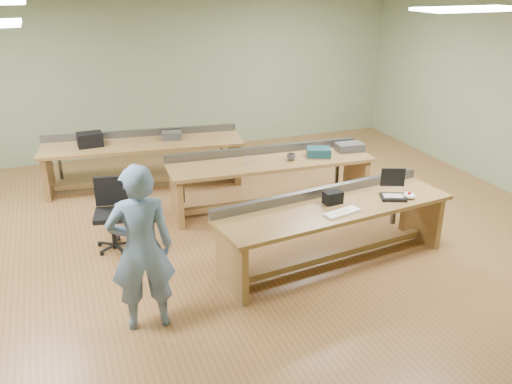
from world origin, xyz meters
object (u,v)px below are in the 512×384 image
Objects in this scene: workbench_front at (334,220)px; task_chair at (113,223)px; laptop_base at (393,197)px; parts_bin_grey at (349,147)px; workbench_mid at (270,172)px; camera_bag at (333,198)px; workbench_back at (143,153)px; mug at (291,157)px; parts_bin_teal at (319,152)px; drinks_can at (247,160)px; person at (141,249)px.

task_chair is (-2.46, 1.34, -0.22)m from workbench_front.
parts_bin_grey is at bearing 98.88° from laptop_base.
camera_bag is (0.09, -1.76, 0.26)m from workbench_mid.
task_chair is at bearing 144.87° from workbench_front.
camera_bag reaches higher than laptop_base.
workbench_back is 3.74m from camera_bag.
parts_bin_grey reaches higher than mug.
parts_bin_grey is (0.57, 0.08, -0.01)m from parts_bin_teal.
parts_bin_grey is at bearing 18.45° from task_chair.
laptop_base is at bearing -47.32° from workbench_back.
task_chair is at bearing -172.27° from mug.
drinks_can reaches higher than workbench_back.
workbench_front is 2.81m from task_chair.
laptop_base is at bearing -55.54° from drinks_can.
parts_bin_grey is 1.71m from drinks_can.
parts_bin_teal is at bearing -4.00° from workbench_mid.
mug is 1.00× the size of drinks_can.
person reaches higher than laptop_base.
parts_bin_teal is (0.66, 1.73, 0.25)m from workbench_front.
person reaches higher than parts_bin_grey.
camera_bag is at bearing -83.87° from workbench_mid.
drinks_can is at bearing 175.87° from mug.
workbench_front is at bearing -124.38° from parts_bin_grey.
parts_bin_teal is at bearing 116.26° from laptop_base.
workbench_back is 26.57× the size of mug.
parts_bin_teal is at bearing -139.57° from person.
laptop_base is 0.32× the size of task_chair.
drinks_can is at bearing -165.37° from workbench_mid.
parts_bin_grey is (3.70, 0.47, 0.47)m from task_chair.
person is 13.95× the size of mug.
workbench_mid is at bearing 22.79° from task_chair.
parts_bin_grey is at bearing 6.03° from mug.
task_chair is (-2.47, 1.27, -0.49)m from camera_bag.
task_chair is 2.72m from mug.
camera_bag is at bearing -162.61° from person.
workbench_front and workbench_back have the same top height.
laptop_base is 0.84× the size of parts_bin_teal.
workbench_mid is 1.78m from camera_bag.
parts_bin_teal reaches higher than laptop_base.
parts_bin_grey is (0.47, 1.88, 0.04)m from laptop_base.
drinks_can is at bearing 179.22° from parts_bin_teal.
person is at bearing -92.77° from workbench_back.
workbench_front is 0.92× the size of workbench_back.
workbench_front reaches higher than mug.
workbench_front is 7.36× the size of parts_bin_grey.
laptop_base is (0.86, -1.89, 0.21)m from workbench_mid.
workbench_back is 2.90m from parts_bin_teal.
task_chair reaches higher than parts_bin_grey.
workbench_mid is 13.95× the size of camera_bag.
workbench_back is at bearing 126.62° from drinks_can.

